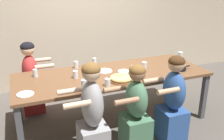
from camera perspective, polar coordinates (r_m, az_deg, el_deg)
The scene contains 22 objects.
ground_plane at distance 3.88m, azimuth 0.00°, elevation -11.21°, with size 18.00×18.00×0.00m, color #514C47.
restaurant_back_panel at distance 4.91m, azimuth -7.28°, elevation 15.03°, with size 10.00×0.06×3.20m, color beige.
dining_table at distance 3.57m, azimuth 0.00°, elevation -1.69°, with size 2.72×1.02×0.75m.
pizza_board_main at distance 3.28m, azimuth 2.13°, elevation -1.96°, with size 0.33×0.33×0.06m.
skillet_bowl at distance 3.80m, azimuth 15.11°, elevation 0.83°, with size 0.29×0.20×0.12m.
empty_plate_a at distance 3.61m, azimuth 2.78°, elevation -0.32°, with size 0.18×0.18×0.02m.
empty_plate_b at distance 3.63m, azimuth -1.74°, elevation -0.21°, with size 0.23×0.23×0.02m.
empty_plate_c at distance 3.07m, azimuth -19.21°, elevation -5.24°, with size 0.19×0.19×0.02m.
cocktail_glass_blue at distance 3.11m, azimuth -1.01°, elevation -2.94°, with size 0.07×0.07×0.13m.
drinking_glass_a at distance 4.25m, azimuth 15.28°, elevation 3.06°, with size 0.08×0.08×0.14m.
drinking_glass_b at distance 3.56m, azimuth -17.12°, elevation -0.75°, with size 0.06×0.06×0.11m.
drinking_glass_c at distance 3.52m, azimuth 4.90°, elevation 0.04°, with size 0.07×0.07×0.12m.
drinking_glass_d at distance 3.40m, azimuth -8.34°, elevation -1.13°, with size 0.07×0.07×0.11m.
drinking_glass_e at distance 3.41m, azimuth 6.39°, elevation -0.72°, with size 0.07×0.07×0.12m.
drinking_glass_f at distance 3.64m, azimuth 7.35°, elevation 0.78°, with size 0.07×0.07×0.14m.
drinking_glass_g at distance 3.01m, azimuth -6.41°, elevation -3.53°, with size 0.07×0.07×0.13m.
drinking_glass_h at distance 3.78m, azimuth -8.22°, elevation 1.21°, with size 0.07×0.07×0.11m.
drinking_glass_i at distance 3.84m, azimuth -4.03°, elevation 1.81°, with size 0.06×0.06×0.13m.
diner_near_midleft at distance 2.85m, azimuth -4.54°, elevation -10.70°, with size 0.51×0.40×1.20m.
diner_far_left at distance 4.10m, azimuth -17.93°, elevation -2.19°, with size 0.51×0.40×1.14m.
diner_near_center at distance 3.05m, azimuth 5.41°, elevation -9.55°, with size 0.51×0.40×1.11m.
diner_near_midright at distance 3.29m, azimuth 13.69°, elevation -7.29°, with size 0.51×0.40×1.16m.
Camera 1 is at (-1.21, -3.09, 2.01)m, focal length 40.00 mm.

